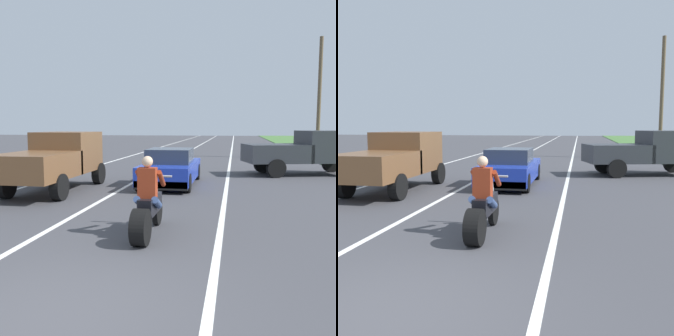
{
  "view_description": "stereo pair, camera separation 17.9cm",
  "coord_description": "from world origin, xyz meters",
  "views": [
    {
      "loc": [
        2.07,
        -3.94,
        2.22
      ],
      "look_at": [
        0.19,
        6.87,
        1.0
      ],
      "focal_mm": 41.18,
      "sensor_mm": 36.0,
      "label": 1
    },
    {
      "loc": [
        2.25,
        -3.9,
        2.22
      ],
      "look_at": [
        0.19,
        6.87,
        1.0
      ],
      "focal_mm": 41.18,
      "sensor_mm": 36.0,
      "label": 2
    }
  ],
  "objects": [
    {
      "name": "ground_plane",
      "position": [
        0.0,
        0.0,
        0.0
      ],
      "size": [
        160.0,
        160.0,
        0.0
      ],
      "primitive_type": "plane",
      "color": "#424247"
    },
    {
      "name": "lane_stripe_left_solid",
      "position": [
        -5.4,
        20.0,
        0.0
      ],
      "size": [
        0.14,
        120.0,
        0.01
      ],
      "primitive_type": "cube",
      "color": "white",
      "rests_on": "ground"
    },
    {
      "name": "lane_stripe_right_solid",
      "position": [
        1.8,
        20.0,
        0.0
      ],
      "size": [
        0.14,
        120.0,
        0.01
      ],
      "primitive_type": "cube",
      "color": "white",
      "rests_on": "ground"
    },
    {
      "name": "lane_stripe_centre_dashed",
      "position": [
        -1.8,
        20.0,
        0.0
      ],
      "size": [
        0.14,
        120.0,
        0.01
      ],
      "primitive_type": "cube",
      "color": "white",
      "rests_on": "ground"
    },
    {
      "name": "motorcycle_with_rider",
      "position": [
        0.38,
        3.4,
        0.59
      ],
      "size": [
        0.7,
        2.21,
        1.62
      ],
      "color": "black",
      "rests_on": "ground"
    },
    {
      "name": "sports_car_blue",
      "position": [
        -0.26,
        10.09,
        0.63
      ],
      "size": [
        1.84,
        4.3,
        1.37
      ],
      "color": "#1E38B2",
      "rests_on": "ground"
    },
    {
      "name": "pickup_truck_left_lane_brown",
      "position": [
        -3.89,
        8.2,
        1.11
      ],
      "size": [
        2.02,
        4.8,
        1.98
      ],
      "color": "brown",
      "rests_on": "ground"
    },
    {
      "name": "pickup_truck_right_shoulder_dark_grey",
      "position": [
        5.16,
        14.1,
        1.11
      ],
      "size": [
        5.14,
        3.14,
        1.98
      ],
      "color": "#2D3035",
      "rests_on": "ground"
    },
    {
      "name": "utility_pole_roadside",
      "position": [
        7.48,
        23.01,
        3.97
      ],
      "size": [
        0.24,
        0.24,
        7.93
      ],
      "primitive_type": "cylinder",
      "color": "brown",
      "rests_on": "ground"
    }
  ]
}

